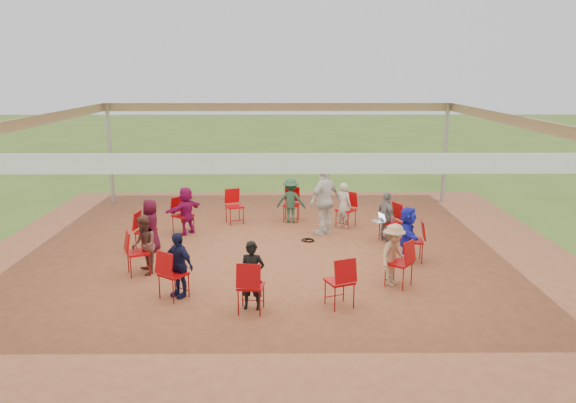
{
  "coord_description": "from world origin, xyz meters",
  "views": [
    {
      "loc": [
        0.18,
        -11.62,
        3.94
      ],
      "look_at": [
        0.27,
        0.3,
        1.15
      ],
      "focal_mm": 35.0,
      "sensor_mm": 36.0,
      "label": 1
    }
  ],
  "objects_px": {
    "person_seated_8": "(393,255)",
    "person_seated_9": "(407,234)",
    "chair_3": "(235,207)",
    "chair_11": "(413,241)",
    "chair_7": "(173,274)",
    "standing_person": "(325,200)",
    "chair_2": "(291,205)",
    "person_seated_3": "(186,211)",
    "person_seated_2": "(291,201)",
    "person_seated_7": "(252,276)",
    "chair_4": "(183,216)",
    "person_seated_5": "(144,245)",
    "chair_1": "(346,210)",
    "chair_10": "(399,263)",
    "chair_5": "(146,232)",
    "person_seated_1": "(344,205)",
    "laptop": "(380,219)",
    "chair_8": "(251,286)",
    "chair_0": "(390,222)",
    "person_seated_0": "(386,217)",
    "cable_coil": "(308,240)",
    "person_seated_6": "(178,265)",
    "person_seated_4": "(151,225)",
    "chair_6": "(138,253)"
  },
  "relations": [
    {
      "from": "person_seated_8",
      "to": "person_seated_9",
      "type": "relative_size",
      "value": 1.0
    },
    {
      "from": "chair_3",
      "to": "chair_11",
      "type": "xyz_separation_m",
      "value": [
        4.0,
        -3.06,
        0.0
      ]
    },
    {
      "from": "chair_7",
      "to": "standing_person",
      "type": "bearing_deg",
      "value": 90.76
    },
    {
      "from": "chair_2",
      "to": "person_seated_3",
      "type": "bearing_deg",
      "value": 32.09
    },
    {
      "from": "person_seated_2",
      "to": "person_seated_8",
      "type": "distance_m",
      "value": 4.83
    },
    {
      "from": "person_seated_7",
      "to": "person_seated_9",
      "type": "distance_m",
      "value": 3.94
    },
    {
      "from": "chair_4",
      "to": "person_seated_2",
      "type": "distance_m",
      "value": 2.85
    },
    {
      "from": "chair_4",
      "to": "person_seated_5",
      "type": "height_order",
      "value": "person_seated_5"
    },
    {
      "from": "chair_7",
      "to": "person_seated_2",
      "type": "relative_size",
      "value": 0.76
    },
    {
      "from": "chair_1",
      "to": "chair_10",
      "type": "relative_size",
      "value": 1.0
    },
    {
      "from": "chair_5",
      "to": "person_seated_2",
      "type": "relative_size",
      "value": 0.76
    },
    {
      "from": "person_seated_3",
      "to": "standing_person",
      "type": "bearing_deg",
      "value": 126.36
    },
    {
      "from": "chair_3",
      "to": "chair_10",
      "type": "distance_m",
      "value": 5.62
    },
    {
      "from": "person_seated_1",
      "to": "chair_11",
      "type": "bearing_deg",
      "value": 152.09
    },
    {
      "from": "laptop",
      "to": "chair_10",
      "type": "bearing_deg",
      "value": 155.1
    },
    {
      "from": "chair_3",
      "to": "chair_8",
      "type": "relative_size",
      "value": 1.0
    },
    {
      "from": "chair_0",
      "to": "chair_7",
      "type": "distance_m",
      "value": 5.62
    },
    {
      "from": "chair_10",
      "to": "standing_person",
      "type": "relative_size",
      "value": 0.53
    },
    {
      "from": "chair_5",
      "to": "person_seated_3",
      "type": "distance_m",
      "value": 1.49
    },
    {
      "from": "chair_3",
      "to": "laptop",
      "type": "height_order",
      "value": "chair_3"
    },
    {
      "from": "chair_11",
      "to": "person_seated_0",
      "type": "bearing_deg",
      "value": 19.49
    },
    {
      "from": "standing_person",
      "to": "person_seated_5",
      "type": "bearing_deg",
      "value": -8.75
    },
    {
      "from": "standing_person",
      "to": "chair_5",
      "type": "bearing_deg",
      "value": -27.37
    },
    {
      "from": "person_seated_9",
      "to": "cable_coil",
      "type": "height_order",
      "value": "person_seated_9"
    },
    {
      "from": "chair_2",
      "to": "chair_8",
      "type": "bearing_deg",
      "value": 90.0
    },
    {
      "from": "chair_2",
      "to": "chair_5",
      "type": "bearing_deg",
      "value": 45.0
    },
    {
      "from": "person_seated_3",
      "to": "person_seated_8",
      "type": "distance_m",
      "value": 5.58
    },
    {
      "from": "chair_1",
      "to": "cable_coil",
      "type": "xyz_separation_m",
      "value": [
        -1.01,
        -1.23,
        -0.43
      ]
    },
    {
      "from": "person_seated_1",
      "to": "chair_5",
      "type": "bearing_deg",
      "value": 59.3
    },
    {
      "from": "chair_8",
      "to": "person_seated_8",
      "type": "distance_m",
      "value": 2.85
    },
    {
      "from": "chair_8",
      "to": "person_seated_6",
      "type": "distance_m",
      "value": 1.49
    },
    {
      "from": "chair_7",
      "to": "chair_1",
      "type": "bearing_deg",
      "value": 90.0
    },
    {
      "from": "person_seated_4",
      "to": "person_seated_9",
      "type": "distance_m",
      "value": 5.58
    },
    {
      "from": "chair_2",
      "to": "chair_8",
      "type": "relative_size",
      "value": 1.0
    },
    {
      "from": "chair_0",
      "to": "standing_person",
      "type": "distance_m",
      "value": 1.66
    },
    {
      "from": "chair_7",
      "to": "chair_10",
      "type": "relative_size",
      "value": 1.0
    },
    {
      "from": "person_seated_8",
      "to": "person_seated_2",
      "type": "bearing_deg",
      "value": 60.0
    },
    {
      "from": "person_seated_1",
      "to": "person_seated_8",
      "type": "xyz_separation_m",
      "value": [
        0.52,
        -3.91,
        0.0
      ]
    },
    {
      "from": "person_seated_7",
      "to": "chair_5",
      "type": "bearing_deg",
      "value": 136.21
    },
    {
      "from": "chair_5",
      "to": "person_seated_3",
      "type": "height_order",
      "value": "person_seated_3"
    },
    {
      "from": "standing_person",
      "to": "cable_coil",
      "type": "xyz_separation_m",
      "value": [
        -0.41,
        -0.55,
        -0.84
      ]
    },
    {
      "from": "person_seated_4",
      "to": "person_seated_6",
      "type": "bearing_deg",
      "value": 30.0
    },
    {
      "from": "chair_1",
      "to": "person_seated_7",
      "type": "height_order",
      "value": "person_seated_7"
    },
    {
      "from": "chair_6",
      "to": "chair_10",
      "type": "relative_size",
      "value": 1.0
    },
    {
      "from": "chair_0",
      "to": "person_seated_0",
      "type": "xyz_separation_m",
      "value": [
        -0.11,
        -0.05,
        0.15
      ]
    },
    {
      "from": "person_seated_4",
      "to": "person_seated_8",
      "type": "distance_m",
      "value": 5.39
    },
    {
      "from": "chair_4",
      "to": "laptop",
      "type": "distance_m",
      "value": 4.79
    },
    {
      "from": "chair_3",
      "to": "standing_person",
      "type": "xyz_separation_m",
      "value": [
        2.28,
        -1.05,
        0.41
      ]
    },
    {
      "from": "chair_11",
      "to": "person_seated_8",
      "type": "xyz_separation_m",
      "value": [
        -0.67,
        -1.32,
        0.15
      ]
    },
    {
      "from": "laptop",
      "to": "chair_8",
      "type": "bearing_deg",
      "value": 121.7
    }
  ]
}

